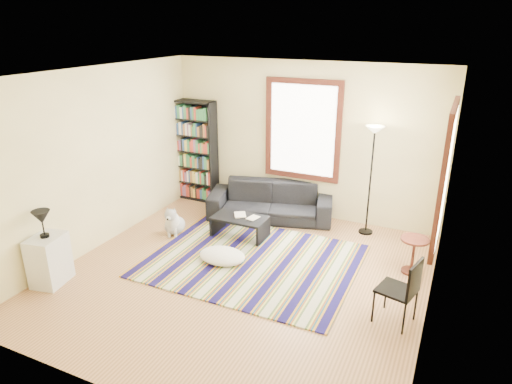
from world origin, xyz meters
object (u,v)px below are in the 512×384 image
at_px(floor_lamp, 370,182).
at_px(white_cabinet, 49,260).
at_px(dog, 175,220).
at_px(floor_cushion, 222,256).
at_px(folding_chair, 396,290).
at_px(coffee_table, 240,227).
at_px(sofa, 271,201).
at_px(side_table, 413,256).
at_px(bookshelf, 195,151).

relative_size(floor_lamp, white_cabinet, 2.66).
bearing_deg(dog, floor_cushion, -37.83).
bearing_deg(folding_chair, coffee_table, 168.96).
bearing_deg(coffee_table, folding_chair, -25.14).
relative_size(sofa, folding_chair, 2.59).
xyz_separation_m(sofa, coffee_table, (-0.15, -0.95, -0.15)).
bearing_deg(dog, folding_chair, -28.52).
relative_size(side_table, folding_chair, 0.63).
relative_size(floor_lamp, folding_chair, 2.16).
bearing_deg(floor_cushion, floor_lamp, 47.52).
distance_m(floor_lamp, dog, 3.34).
height_order(bookshelf, folding_chair, bookshelf).
bearing_deg(dog, coffee_table, 4.10).
xyz_separation_m(floor_lamp, white_cabinet, (-3.62, -3.43, -0.58)).
bearing_deg(side_table, sofa, 160.16).
relative_size(bookshelf, folding_chair, 2.33).
bearing_deg(floor_lamp, floor_cushion, -132.48).
relative_size(coffee_table, dog, 1.76).
distance_m(coffee_table, dog, 1.12).
relative_size(side_table, dog, 1.05).
bearing_deg(folding_chair, dog, -179.48).
xyz_separation_m(sofa, floor_cushion, (-0.02, -1.82, -0.23)).
bearing_deg(folding_chair, sofa, 153.24).
bearing_deg(floor_lamp, sofa, -176.71).
height_order(bookshelf, side_table, bookshelf).
bearing_deg(floor_cushion, folding_chair, -8.99).
bearing_deg(folding_chair, side_table, 101.86).
bearing_deg(floor_lamp, folding_chair, -70.28).
bearing_deg(sofa, bookshelf, 155.93).
relative_size(coffee_table, floor_lamp, 0.48).
bearing_deg(coffee_table, white_cabinet, -125.87).
bearing_deg(coffee_table, floor_lamp, 28.99).
xyz_separation_m(coffee_table, side_table, (2.78, 0.00, 0.09)).
distance_m(bookshelf, dog, 1.83).
distance_m(sofa, bookshelf, 1.90).
distance_m(sofa, white_cabinet, 3.83).
xyz_separation_m(floor_cushion, side_table, (2.64, 0.87, 0.18)).
height_order(bookshelf, dog, bookshelf).
height_order(coffee_table, folding_chair, folding_chair).
bearing_deg(bookshelf, dog, -70.89).
bearing_deg(bookshelf, sofa, -8.74).
bearing_deg(floor_lamp, white_cabinet, -136.48).
distance_m(side_table, dog, 3.85).
bearing_deg(sofa, floor_cushion, -105.81).
bearing_deg(dog, bookshelf, 94.17).
height_order(bookshelf, floor_cushion, bookshelf).
distance_m(coffee_table, white_cabinet, 2.95).
height_order(coffee_table, dog, dog).
xyz_separation_m(bookshelf, side_table, (4.38, -1.22, -0.73)).
xyz_separation_m(sofa, folding_chair, (2.57, -2.23, 0.10)).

